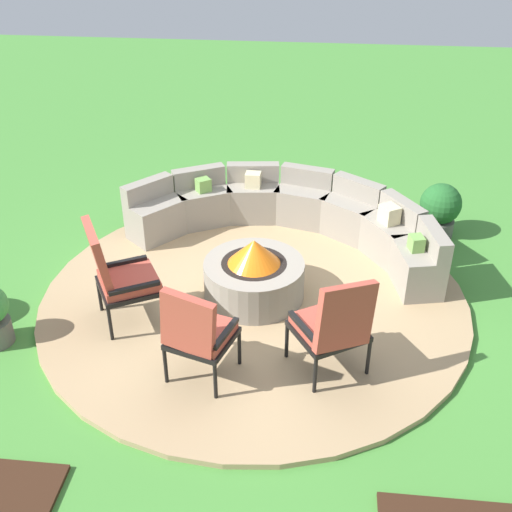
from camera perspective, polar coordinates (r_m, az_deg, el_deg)
name	(u,v)px	position (r m, az deg, el deg)	size (l,w,h in m)	color
ground_plane	(254,300)	(7.05, -0.17, -3.97)	(24.00, 24.00, 0.00)	#478C38
patio_circle	(254,298)	(7.03, -0.17, -3.77)	(4.65, 4.65, 0.06)	tan
fire_pit	(254,275)	(6.86, -0.18, -1.71)	(1.09, 1.09, 0.70)	gray
curved_stone_bench	(293,217)	(7.96, 3.37, 3.54)	(3.82, 2.07, 0.72)	gray
lounge_chair_front_left	(118,274)	(6.47, -12.27, -1.57)	(0.82, 0.81, 1.17)	black
lounge_chair_front_right	(197,331)	(5.66, -5.32, -6.75)	(0.68, 0.68, 1.04)	black
lounge_chair_back_left	(334,324)	(5.75, 7.04, -6.07)	(0.81, 0.83, 1.07)	black
potted_plant_1	(440,209)	(8.44, 16.16, 4.11)	(0.52, 0.52, 0.70)	#605B56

